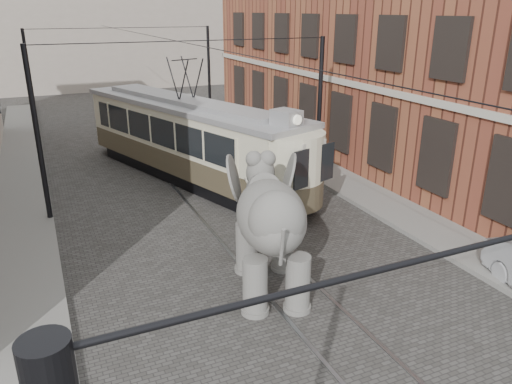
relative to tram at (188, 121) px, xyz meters
name	(u,v)px	position (x,y,z in m)	size (l,w,h in m)	color
ground	(268,265)	(-0.25, -8.46, -2.56)	(120.00, 120.00, 0.00)	#403E3B
tram_rails	(268,264)	(-0.25, -8.46, -2.55)	(1.54, 80.00, 0.02)	slate
sidewalk_right	(428,228)	(5.75, -8.46, -2.49)	(2.00, 60.00, 0.15)	slate
sidewalk_left	(24,316)	(-6.75, -8.46, -2.49)	(2.00, 60.00, 0.15)	slate
brick_building	(392,31)	(10.75, 0.54, 3.44)	(8.00, 26.00, 12.00)	brown
distant_block	(85,9)	(-0.25, 31.54, 4.44)	(28.00, 10.00, 14.00)	gray
catenary	(203,129)	(-0.45, -3.46, 0.44)	(11.00, 30.20, 6.00)	black
tram	(188,121)	(0.00, 0.00, 0.00)	(2.67, 12.93, 5.13)	beige
elephant	(271,233)	(-0.74, -9.66, -0.93)	(2.94, 5.34, 3.27)	slate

